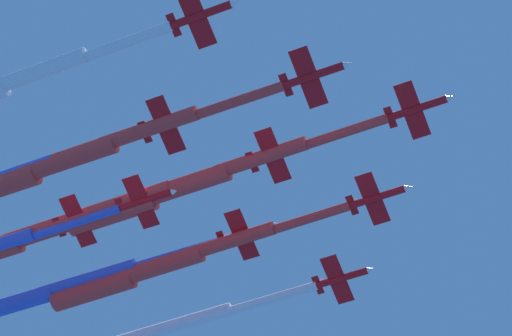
{
  "coord_description": "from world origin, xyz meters",
  "views": [
    {
      "loc": [
        -51.84,
        -105.91,
        57.13
      ],
      "look_at": [
        0.0,
        0.0,
        190.35
      ],
      "focal_mm": 87.2,
      "sensor_mm": 36.0,
      "label": 1
    }
  ],
  "objects_px": {
    "jet_port_inner": "(161,266)",
    "jet_starboard_outer": "(6,307)",
    "jet_starboard_inner": "(68,160)",
    "jet_port_mid": "(49,230)",
    "jet_lead": "(185,186)"
  },
  "relations": [
    {
      "from": "jet_port_mid",
      "to": "jet_starboard_outer",
      "type": "relative_size",
      "value": 0.91
    },
    {
      "from": "jet_lead",
      "to": "jet_port_mid",
      "type": "distance_m",
      "value": 22.61
    },
    {
      "from": "jet_port_inner",
      "to": "jet_starboard_outer",
      "type": "relative_size",
      "value": 0.87
    },
    {
      "from": "jet_lead",
      "to": "jet_port_inner",
      "type": "xyz_separation_m",
      "value": [
        3.29,
        16.41,
        -0.7
      ]
    },
    {
      "from": "jet_lead",
      "to": "jet_starboard_inner",
      "type": "height_order",
      "value": "jet_lead"
    },
    {
      "from": "jet_port_inner",
      "to": "jet_port_mid",
      "type": "height_order",
      "value": "jet_port_mid"
    },
    {
      "from": "jet_lead",
      "to": "jet_port_inner",
      "type": "height_order",
      "value": "jet_lead"
    },
    {
      "from": "jet_starboard_inner",
      "to": "jet_port_mid",
      "type": "xyz_separation_m",
      "value": [
        2.95,
        16.95,
        2.81
      ]
    },
    {
      "from": "jet_starboard_outer",
      "to": "jet_lead",
      "type": "bearing_deg",
      "value": -67.49
    },
    {
      "from": "jet_port_inner",
      "to": "jet_starboard_outer",
      "type": "bearing_deg",
      "value": 132.21
    },
    {
      "from": "jet_lead",
      "to": "jet_port_mid",
      "type": "relative_size",
      "value": 0.97
    },
    {
      "from": "jet_port_inner",
      "to": "jet_starboard_inner",
      "type": "relative_size",
      "value": 0.97
    },
    {
      "from": "jet_starboard_inner",
      "to": "jet_port_mid",
      "type": "relative_size",
      "value": 0.99
    },
    {
      "from": "jet_port_inner",
      "to": "jet_port_mid",
      "type": "bearing_deg",
      "value": 178.14
    },
    {
      "from": "jet_port_inner",
      "to": "jet_starboard_outer",
      "type": "height_order",
      "value": "jet_starboard_outer"
    }
  ]
}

